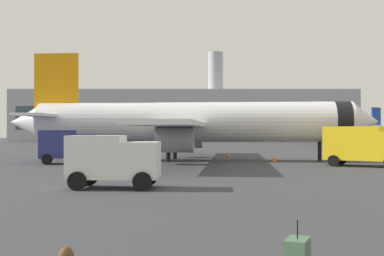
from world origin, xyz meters
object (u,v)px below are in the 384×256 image
(airplane_taxiing, at_px, (350,132))
(safety_cone_near, at_px, (229,155))
(cargo_van, at_px, (114,159))
(safety_cone_mid, at_px, (141,153))
(service_truck, at_px, (68,145))
(airplane_at_gate, at_px, (191,122))
(safety_cone_far, at_px, (275,158))
(fuel_truck, at_px, (364,144))

(airplane_taxiing, height_order, safety_cone_near, airplane_taxiing)
(airplane_taxiing, relative_size, cargo_van, 5.17)
(safety_cone_near, xyz_separation_m, safety_cone_mid, (-9.79, 3.07, 0.06))
(cargo_van, bearing_deg, service_truck, 111.36)
(service_truck, distance_m, safety_cone_mid, 13.52)
(airplane_taxiing, relative_size, service_truck, 4.46)
(airplane_taxiing, height_order, cargo_van, airplane_taxiing)
(cargo_van, bearing_deg, airplane_taxiing, 63.83)
(safety_cone_near, distance_m, safety_cone_mid, 10.26)
(airplane_at_gate, bearing_deg, safety_cone_near, 50.60)
(cargo_van, height_order, safety_cone_near, cargo_van)
(airplane_taxiing, relative_size, safety_cone_mid, 30.09)
(cargo_van, bearing_deg, safety_cone_far, 60.59)
(airplane_at_gate, xyz_separation_m, safety_cone_far, (7.75, -2.04, -3.31))
(service_truck, height_order, fuel_truck, fuel_truck)
(fuel_truck, relative_size, safety_cone_far, 9.03)
(safety_cone_near, xyz_separation_m, safety_cone_far, (3.66, -7.01, 0.02))
(safety_cone_mid, bearing_deg, airplane_at_gate, -54.68)
(airplane_at_gate, distance_m, safety_cone_mid, 10.39)
(service_truck, bearing_deg, cargo_van, -68.64)
(airplane_at_gate, relative_size, service_truck, 6.88)
(cargo_van, distance_m, safety_cone_far, 23.32)
(safety_cone_near, height_order, safety_cone_far, safety_cone_far)
(airplane_taxiing, distance_m, safety_cone_mid, 56.50)
(fuel_truck, bearing_deg, airplane_at_gate, 150.69)
(airplane_at_gate, distance_m, airplane_taxiing, 59.43)
(safety_cone_far, bearing_deg, airplane_at_gate, 165.26)
(safety_cone_far, bearing_deg, safety_cone_mid, 143.13)
(airplane_at_gate, xyz_separation_m, safety_cone_mid, (-5.70, 8.04, -3.28))
(service_truck, xyz_separation_m, safety_cone_mid, (4.98, 12.50, -1.23))
(fuel_truck, distance_m, safety_cone_mid, 25.20)
(safety_cone_near, bearing_deg, airplane_at_gate, -129.40)
(fuel_truck, relative_size, safety_cone_mid, 8.27)
(safety_cone_near, height_order, safety_cone_mid, safety_cone_mid)
(cargo_van, distance_m, safety_cone_mid, 30.46)
(airplane_at_gate, bearing_deg, service_truck, -157.33)
(airplane_at_gate, relative_size, safety_cone_far, 50.63)
(safety_cone_mid, distance_m, safety_cone_far, 16.81)
(service_truck, height_order, safety_cone_mid, service_truck)
(fuel_truck, bearing_deg, airplane_taxiing, 72.68)
(safety_cone_mid, relative_size, safety_cone_far, 1.09)
(cargo_van, bearing_deg, safety_cone_near, 74.10)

